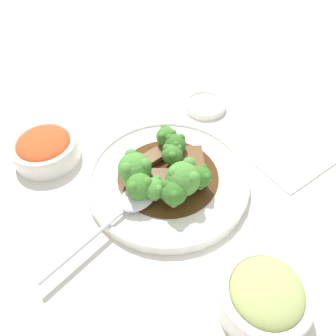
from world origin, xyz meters
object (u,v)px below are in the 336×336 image
beef_strip_1 (192,165)px  broccoli_floret_6 (174,192)px  broccoli_floret_5 (166,136)px  side_bowl_appetizer (262,298)px  broccoli_floret_8 (139,186)px  sauce_dish (205,105)px  broccoli_floret_3 (175,144)px  broccoli_floret_4 (185,177)px  beef_strip_2 (152,157)px  broccoli_floret_2 (135,168)px  broccoli_floret_0 (172,154)px  side_bowl_kimchi (45,148)px  serving_spoon (131,203)px  main_plate (168,178)px  broccoli_floret_1 (155,188)px  beef_strip_0 (166,178)px  broccoli_floret_7 (201,177)px

beef_strip_1 → broccoli_floret_6: bearing=-142.9°
broccoli_floret_5 → side_bowl_appetizer: same height
broccoli_floret_5 → broccoli_floret_8: size_ratio=0.89×
broccoli_floret_8 → sauce_dish: broccoli_floret_8 is taller
broccoli_floret_3 → sauce_dish: broccoli_floret_3 is taller
broccoli_floret_6 → broccoli_floret_3: bearing=58.1°
broccoli_floret_8 → sauce_dish: 0.26m
beef_strip_1 → broccoli_floret_4: 0.06m
beef_strip_2 → broccoli_floret_2: 0.06m
beef_strip_2 → broccoli_floret_5: bearing=22.0°
broccoli_floret_0 → broccoli_floret_6: broccoli_floret_6 is taller
broccoli_floret_3 → broccoli_floret_5: bearing=95.6°
side_bowl_kimchi → beef_strip_2: bearing=-37.0°
broccoli_floret_5 → serving_spoon: (-0.10, -0.08, -0.02)m
broccoli_floret_8 → side_bowl_appetizer: size_ratio=0.42×
broccoli_floret_5 → side_bowl_kimchi: size_ratio=0.37×
main_plate → broccoli_floret_5: (0.03, 0.05, 0.03)m
beef_strip_1 → broccoli_floret_8: 0.10m
beef_strip_2 → broccoli_floret_3: 0.04m
main_plate → broccoli_floret_1: size_ratio=6.42×
beef_strip_2 → broccoli_floret_1: size_ratio=1.58×
main_plate → side_bowl_kimchi: side_bowl_kimchi is taller
broccoli_floret_4 → broccoli_floret_6: 0.03m
beef_strip_0 → broccoli_floret_5: size_ratio=1.95×
side_bowl_appetizer → beef_strip_2: bearing=90.6°
beef_strip_2 → broccoli_floret_6: (-0.02, -0.09, 0.02)m
broccoli_floret_0 → broccoli_floret_5: bearing=73.3°
broccoli_floret_2 → broccoli_floret_0: bearing=3.0°
beef_strip_2 → serving_spoon: size_ratio=0.31×
beef_strip_1 → broccoli_floret_4: broccoli_floret_4 is taller
beef_strip_1 → broccoli_floret_5: size_ratio=2.07×
broccoli_floret_1 → broccoli_floret_8: 0.02m
broccoli_floret_4 → broccoli_floret_5: 0.10m
broccoli_floret_6 → broccoli_floret_7: broccoli_floret_6 is taller
beef_strip_2 → broccoli_floret_7: size_ratio=1.54×
serving_spoon → broccoli_floret_7: bearing=-11.7°
main_plate → broccoli_floret_0: bearing=42.7°
broccoli_floret_2 → broccoli_floret_6: broccoli_floret_2 is taller
broccoli_floret_6 → side_bowl_appetizer: size_ratio=0.43×
beef_strip_1 → broccoli_floret_2: (-0.09, 0.02, 0.02)m
broccoli_floret_5 → broccoli_floret_6: size_ratio=0.87×
broccoli_floret_7 → side_bowl_kimchi: (-0.18, 0.20, -0.02)m
broccoli_floret_6 → side_bowl_appetizer: bearing=-84.0°
main_plate → beef_strip_2: (-0.01, 0.04, 0.01)m
broccoli_floret_0 → sauce_dish: (0.14, 0.11, -0.04)m
broccoli_floret_8 → sauce_dish: (0.22, 0.15, -0.04)m
beef_strip_1 → side_bowl_kimchi: side_bowl_kimchi is taller
broccoli_floret_4 → broccoli_floret_7: 0.03m
broccoli_floret_3 → broccoli_floret_4: broccoli_floret_4 is taller
beef_strip_1 → serving_spoon: 0.12m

